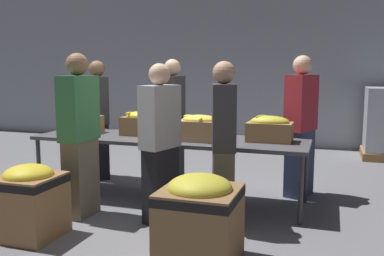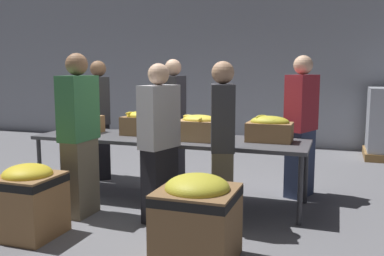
% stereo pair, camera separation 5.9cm
% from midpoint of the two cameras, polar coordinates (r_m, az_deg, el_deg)
% --- Properties ---
extents(ground_plane, '(30.00, 30.00, 0.00)m').
position_cam_midpoint_polar(ground_plane, '(5.16, -3.41, -9.44)').
color(ground_plane, slate).
extents(wall_back, '(16.00, 0.08, 4.00)m').
position_cam_midpoint_polar(wall_back, '(8.85, 6.41, 10.84)').
color(wall_back, '#9399A3').
rests_on(wall_back, ground_plane).
extents(sorting_table, '(3.20, 0.86, 0.74)m').
position_cam_midpoint_polar(sorting_table, '(5.00, -3.47, -1.76)').
color(sorting_table, '#4C4C51').
rests_on(sorting_table, ground_plane).
extents(banana_box_0, '(0.42, 0.33, 0.28)m').
position_cam_midpoint_polar(banana_box_0, '(5.52, -14.60, 0.79)').
color(banana_box_0, olive).
rests_on(banana_box_0, sorting_table).
extents(banana_box_1, '(0.43, 0.29, 0.29)m').
position_cam_midpoint_polar(banana_box_1, '(5.20, -7.27, 0.64)').
color(banana_box_1, olive).
rests_on(banana_box_1, sorting_table).
extents(banana_box_2, '(0.47, 0.36, 0.29)m').
position_cam_midpoint_polar(banana_box_2, '(4.77, 0.71, 0.07)').
color(banana_box_2, tan).
rests_on(banana_box_2, sorting_table).
extents(banana_box_3, '(0.49, 0.32, 0.29)m').
position_cam_midpoint_polar(banana_box_3, '(4.78, 9.97, -0.06)').
color(banana_box_3, olive).
rests_on(banana_box_3, sorting_table).
extents(volunteer_0, '(0.46, 0.48, 1.65)m').
position_cam_midpoint_polar(volunteer_0, '(6.13, -12.63, 0.99)').
color(volunteer_0, black).
rests_on(volunteer_0, ground_plane).
extents(volunteer_1, '(0.33, 0.48, 1.61)m').
position_cam_midpoint_polar(volunteer_1, '(4.14, 3.78, -2.38)').
color(volunteer_1, '#6B604C').
rests_on(volunteer_1, ground_plane).
extents(volunteer_2, '(0.38, 0.51, 1.70)m').
position_cam_midpoint_polar(volunteer_2, '(5.28, 13.96, 0.10)').
color(volunteer_2, '#2D3856').
rests_on(volunteer_2, ground_plane).
extents(volunteer_3, '(0.23, 0.46, 1.70)m').
position_cam_midpoint_polar(volunteer_3, '(4.57, -15.12, -1.11)').
color(volunteer_3, '#6B604C').
rests_on(volunteer_3, ground_plane).
extents(volunteer_4, '(0.24, 0.45, 1.67)m').
position_cam_midpoint_polar(volunteer_4, '(5.80, -2.87, 0.86)').
color(volunteer_4, black).
rests_on(volunteer_4, ground_plane).
extents(volunteer_5, '(0.32, 0.47, 1.59)m').
position_cam_midpoint_polar(volunteer_5, '(4.27, -4.66, -2.19)').
color(volunteer_5, black).
rests_on(volunteer_5, ground_plane).
extents(donation_bin_0, '(0.53, 0.53, 0.68)m').
position_cam_midpoint_polar(donation_bin_0, '(4.24, -21.21, -8.77)').
color(donation_bin_0, olive).
rests_on(donation_bin_0, ground_plane).
extents(donation_bin_1, '(0.61, 0.61, 0.71)m').
position_cam_midpoint_polar(donation_bin_1, '(3.47, 0.54, -11.63)').
color(donation_bin_1, olive).
rests_on(donation_bin_1, ground_plane).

